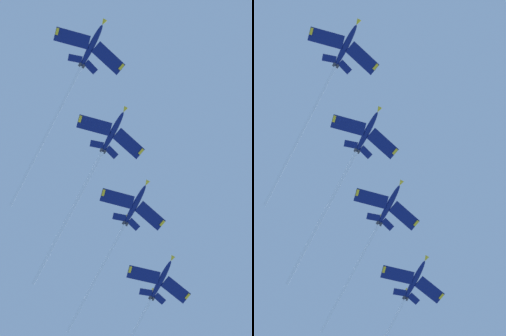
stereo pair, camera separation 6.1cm
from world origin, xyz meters
TOP-DOWN VIEW (x-y plane):
  - jet_lead at (-0.28, -18.04)m, footprint 27.66×46.56m
  - jet_second at (5.62, 5.86)m, footprint 28.13×46.16m
  - jet_third at (15.04, 20.30)m, footprint 25.42×39.79m
  - jet_fourth at (22.75, 43.59)m, footprint 28.63×48.40m

SIDE VIEW (x-z plane):
  - jet_fourth at x=22.75m, z-range 109.40..130.87m
  - jet_third at x=15.04m, z-range 117.78..136.62m
  - jet_second at x=5.62m, z-range 121.10..141.80m
  - jet_lead at x=-0.28m, z-range 127.03..147.82m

